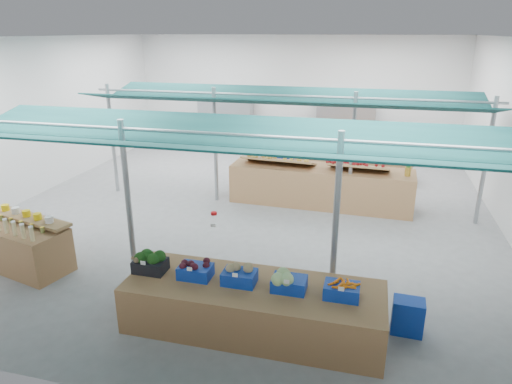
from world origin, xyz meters
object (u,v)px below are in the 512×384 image
veg_counter (253,307)px  vendor_right (348,160)px  fruit_counter (320,186)px  crate_stack (408,316)px  bottle_shelf (23,245)px  vendor_left (284,156)px

veg_counter → vendor_right: bearing=82.0°
veg_counter → fruit_counter: size_ratio=0.83×
crate_stack → vendor_right: bearing=102.0°
bottle_shelf → fruit_counter: 7.03m
bottle_shelf → vendor_left: bearing=70.2°
bottle_shelf → fruit_counter: bearing=57.0°
fruit_counter → bottle_shelf: bearing=-134.7°
bottle_shelf → fruit_counter: (5.12, 4.81, 0.04)m
bottle_shelf → crate_stack: bottle_shelf is taller
veg_counter → vendor_left: (-0.85, 6.70, 0.56)m
fruit_counter → vendor_left: (-1.20, 1.10, 0.43)m
bottle_shelf → vendor_right: size_ratio=1.11×
veg_counter → vendor_left: size_ratio=2.08×
bottle_shelf → veg_counter: bottle_shelf is taller
crate_stack → veg_counter: bearing=-168.1°
veg_counter → vendor_right: vendor_right is taller
vendor_left → vendor_right: 1.80m
veg_counter → vendor_left: 6.78m
veg_counter → crate_stack: bearing=11.9°
bottle_shelf → veg_counter: (4.77, -0.79, -0.09)m
crate_stack → vendor_left: bearing=116.7°
fruit_counter → veg_counter: bearing=-91.6°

